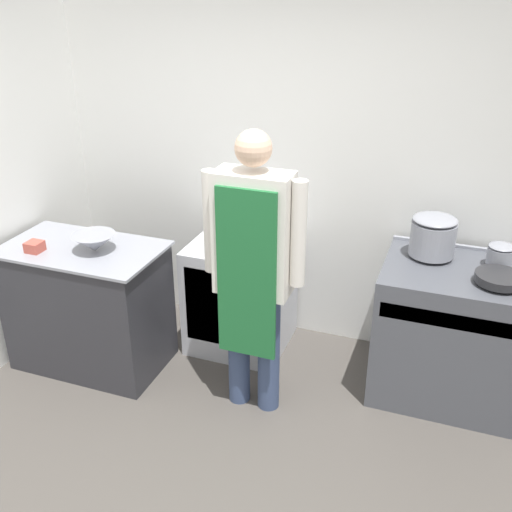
% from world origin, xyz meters
% --- Properties ---
extents(ground_plane, '(14.00, 14.00, 0.00)m').
position_xyz_m(ground_plane, '(0.00, 0.00, 0.00)').
color(ground_plane, '#4C4742').
extents(wall_back, '(8.00, 0.05, 2.70)m').
position_xyz_m(wall_back, '(0.00, 1.90, 1.35)').
color(wall_back, white).
rests_on(wall_back, ground_plane).
extents(wall_left, '(0.05, 8.00, 2.70)m').
position_xyz_m(wall_left, '(-1.82, 1.00, 1.35)').
color(wall_left, white).
rests_on(wall_left, ground_plane).
extents(prep_counter, '(1.09, 0.64, 0.91)m').
position_xyz_m(prep_counter, '(-1.20, 0.94, 0.46)').
color(prep_counter, '#2D2D33').
rests_on(prep_counter, ground_plane).
extents(stove, '(0.98, 0.73, 0.94)m').
position_xyz_m(stove, '(1.25, 1.46, 0.46)').
color(stove, '#4C4F56').
rests_on(stove, ground_plane).
extents(fridge_unit, '(0.70, 0.65, 0.83)m').
position_xyz_m(fridge_unit, '(-0.28, 1.53, 0.42)').
color(fridge_unit, silver).
rests_on(fridge_unit, ground_plane).
extents(person_cook, '(0.63, 0.24, 1.83)m').
position_xyz_m(person_cook, '(0.06, 0.89, 1.05)').
color(person_cook, '#38476B').
rests_on(person_cook, ground_plane).
extents(mixing_bowl, '(0.29, 0.29, 0.12)m').
position_xyz_m(mixing_bowl, '(-1.08, 0.93, 0.97)').
color(mixing_bowl, gray).
rests_on(mixing_bowl, prep_counter).
extents(plastic_tub, '(0.10, 0.10, 0.07)m').
position_xyz_m(plastic_tub, '(-1.45, 0.78, 0.95)').
color(plastic_tub, '#B24C3F').
rests_on(plastic_tub, prep_counter).
extents(stock_pot, '(0.29, 0.29, 0.27)m').
position_xyz_m(stock_pot, '(1.03, 1.59, 1.07)').
color(stock_pot, gray).
rests_on(stock_pot, stove).
extents(saute_pan, '(0.29, 0.29, 0.05)m').
position_xyz_m(saute_pan, '(1.45, 1.33, 0.96)').
color(saute_pan, '#262628').
rests_on(saute_pan, stove).
extents(sauce_pot, '(0.16, 0.16, 0.13)m').
position_xyz_m(sauce_pot, '(1.45, 1.59, 1.00)').
color(sauce_pot, gray).
rests_on(sauce_pot, stove).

